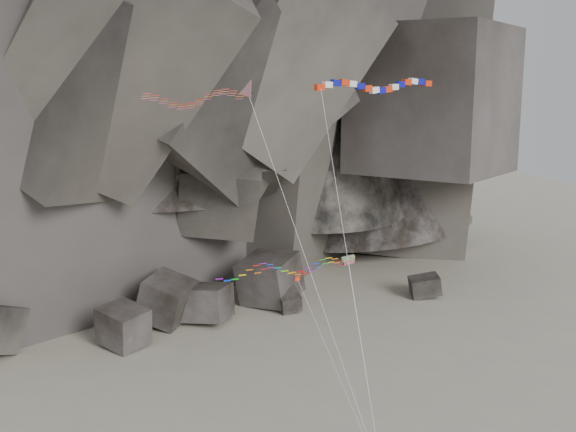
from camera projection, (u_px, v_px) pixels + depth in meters
name	position (u px, v px, depth m)	size (l,w,h in m)	color
headland	(113.00, 2.00, 114.03)	(110.00, 70.00, 84.00)	#4D473F
boulder_field	(175.00, 308.00, 90.62)	(72.99, 15.19, 7.67)	#47423F
delta_kite	(192.00, 98.00, 53.89)	(14.95, 11.13, 29.97)	red
banner_kite	(376.00, 87.00, 61.13)	(12.33, 12.09, 29.82)	red
parafoil_kite	(280.00, 268.00, 60.58)	(13.11, 11.58, 14.77)	#C5DD0C
pennant_kite	(310.00, 311.00, 57.89)	(3.38, 8.69, 14.15)	red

